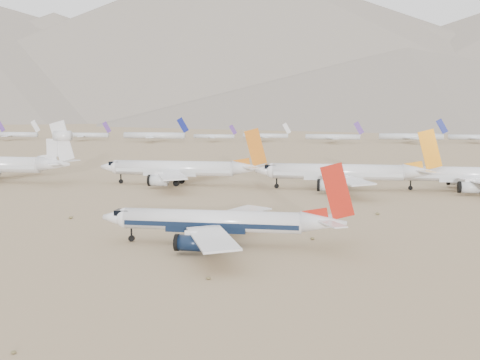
{
  "coord_description": "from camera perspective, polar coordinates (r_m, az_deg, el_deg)",
  "views": [
    {
      "loc": [
        29.39,
        -110.81,
        24.8
      ],
      "look_at": [
        4.76,
        35.44,
        7.0
      ],
      "focal_mm": 45.0,
      "sensor_mm": 36.0,
      "label": 1
    }
  ],
  "objects": [
    {
      "name": "mountain_range",
      "position": [
        1767.06,
        11.09,
        12.09
      ],
      "size": [
        7354.0,
        3024.0,
        470.0
      ],
      "color": "slate",
      "rests_on": "ground"
    },
    {
      "name": "distant_storage_row",
      "position": [
        437.21,
        7.38,
        4.12
      ],
      "size": [
        572.33,
        61.99,
        15.78
      ],
      "color": "silver",
      "rests_on": "ground"
    },
    {
      "name": "row2_orange_tail",
      "position": [
        195.27,
        -5.62,
        1.06
      ],
      "size": [
        52.11,
        50.98,
        18.59
      ],
      "color": "silver",
      "rests_on": "ground"
    },
    {
      "name": "desert_scrub",
      "position": [
        85.92,
        -7.06,
        -9.79
      ],
      "size": [
        261.14,
        121.67,
        0.63
      ],
      "color": "brown",
      "rests_on": "ground"
    },
    {
      "name": "row2_navy_widebody",
      "position": [
        192.25,
        21.68,
        0.42
      ],
      "size": [
        49.5,
        48.41,
        17.61
      ],
      "color": "silver",
      "rests_on": "ground"
    },
    {
      "name": "row2_gold_tail",
      "position": [
        185.42,
        9.91,
        0.69
      ],
      "size": [
        52.8,
        51.64,
        18.8
      ],
      "color": "silver",
      "rests_on": "ground"
    },
    {
      "name": "main_airliner",
      "position": [
        109.27,
        -1.68,
        -4.0
      ],
      "size": [
        43.82,
        42.8,
        15.46
      ],
      "color": "silver",
      "rests_on": "ground"
    },
    {
      "name": "ground",
      "position": [
        117.29,
        -5.2,
        -5.39
      ],
      "size": [
        7000.0,
        7000.0,
        0.0
      ],
      "primitive_type": "plane",
      "color": "#866A4D",
      "rests_on": "ground"
    }
  ]
}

